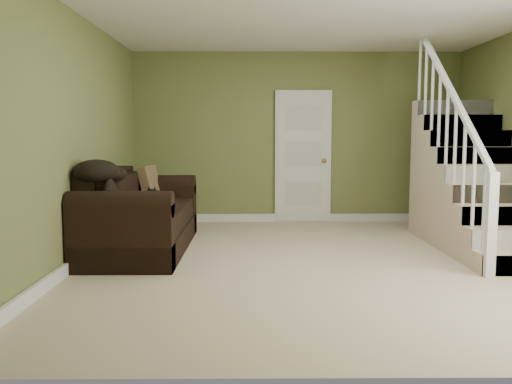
{
  "coord_description": "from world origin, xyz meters",
  "views": [
    {
      "loc": [
        -0.7,
        -5.61,
        1.34
      ],
      "look_at": [
        -0.65,
        0.18,
        0.73
      ],
      "focal_mm": 38.0,
      "sensor_mm": 36.0,
      "label": 1
    }
  ],
  "objects_px": {
    "sofa": "(138,220)",
    "side_table": "(141,216)",
    "cat": "(155,198)",
    "banana": "(149,206)"
  },
  "relations": [
    {
      "from": "cat",
      "to": "side_table",
      "type": "bearing_deg",
      "value": 121.54
    },
    {
      "from": "sofa",
      "to": "side_table",
      "type": "height_order",
      "value": "sofa"
    },
    {
      "from": "cat",
      "to": "banana",
      "type": "bearing_deg",
      "value": -89.63
    },
    {
      "from": "cat",
      "to": "banana",
      "type": "xyz_separation_m",
      "value": [
        -0.02,
        -0.28,
        -0.07
      ]
    },
    {
      "from": "sofa",
      "to": "banana",
      "type": "xyz_separation_m",
      "value": [
        0.16,
        -0.16,
        0.18
      ]
    },
    {
      "from": "sofa",
      "to": "side_table",
      "type": "relative_size",
      "value": 2.95
    },
    {
      "from": "side_table",
      "to": "banana",
      "type": "xyz_separation_m",
      "value": [
        0.27,
        -0.84,
        0.24
      ]
    },
    {
      "from": "sofa",
      "to": "banana",
      "type": "distance_m",
      "value": 0.29
    },
    {
      "from": "sofa",
      "to": "cat",
      "type": "bearing_deg",
      "value": 32.52
    },
    {
      "from": "side_table",
      "to": "cat",
      "type": "relative_size",
      "value": 1.58
    }
  ]
}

